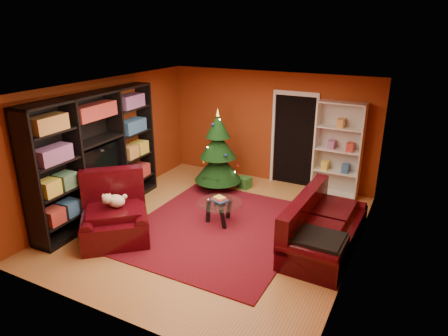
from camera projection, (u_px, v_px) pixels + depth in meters
The scene contains 18 objects.
floor at pixel (214, 228), 7.53m from camera, with size 5.00×5.50×0.05m, color #B1793E.
ceiling at pixel (213, 86), 6.62m from camera, with size 5.00×5.50×0.05m, color silver.
wall_back at pixel (270, 127), 9.39m from camera, with size 5.00×0.05×2.60m, color #8E3616.
wall_left at pixel (106, 143), 8.16m from camera, with size 0.05×5.50×2.60m, color #8E3616.
wall_right at pixel (361, 187), 5.99m from camera, with size 0.05×5.50×2.60m, color #8E3616.
doorway at pixel (293, 141), 9.18m from camera, with size 1.06×0.60×2.16m, color black, non-canonical shape.
rug at pixel (218, 227), 7.48m from camera, with size 2.97×3.46×0.02m, color maroon.
media_unit at pixel (97, 156), 7.65m from camera, with size 0.48×3.15×2.42m, color black, non-canonical shape.
christmas_tree at pixel (218, 151), 8.91m from camera, with size 1.07×1.07×1.90m, color black, non-canonical shape.
gift_box_teal at pixel (214, 173), 9.78m from camera, with size 0.30×0.30×0.30m, color #19706F.
gift_box_green at pixel (245, 182), 9.26m from camera, with size 0.26×0.26×0.26m, color #246826.
gift_box_red at pixel (215, 168), 10.24m from camera, with size 0.23×0.23×0.23m, color maroon.
white_bookshelf at pixel (338, 150), 8.60m from camera, with size 0.99×0.35×2.13m, color white, non-canonical shape.
armchair at pixel (114, 215), 6.95m from camera, with size 1.22×1.22×0.95m, color black, non-canonical shape.
dog at pixel (116, 201), 6.92m from camera, with size 0.40×0.30×0.31m, color #F1E7C5, non-canonical shape.
sofa at pixel (326, 223), 6.67m from camera, with size 2.16×0.97×0.93m, color black, non-canonical shape.
coffee_table at pixel (220, 213), 7.58m from camera, with size 0.86×0.86×0.54m, color gray, non-canonical shape.
acrylic_chair at pixel (214, 176), 8.91m from camera, with size 0.40×0.44×0.78m, color #66605B, non-canonical shape.
Camera 1 is at (3.23, -5.86, 3.62)m, focal length 32.00 mm.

